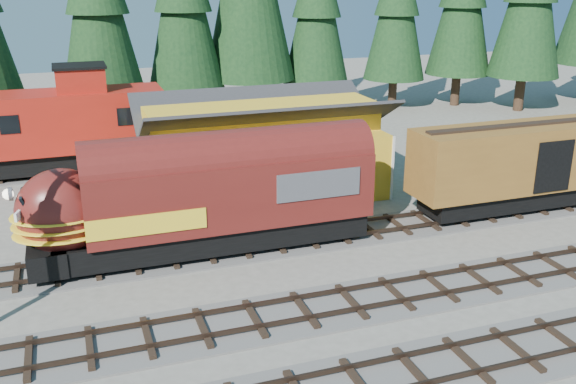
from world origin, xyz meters
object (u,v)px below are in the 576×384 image
object	(u,v)px
boxcar	(534,162)
pickup_truck_a	(109,216)
locomotive	(195,203)
depot	(263,140)
caboose	(66,125)

from	to	relation	value
boxcar	pickup_truck_a	distance (m)	20.44
boxcar	pickup_truck_a	world-z (taller)	boxcar
locomotive	pickup_truck_a	bearing A→B (deg)	132.68
locomotive	pickup_truck_a	xyz separation A→B (m)	(-3.27, 3.55, -1.48)
boxcar	locomotive	bearing A→B (deg)	180.00
depot	locomotive	bearing A→B (deg)	-127.17
caboose	pickup_truck_a	world-z (taller)	caboose
boxcar	caboose	world-z (taller)	caboose
locomotive	boxcar	bearing A→B (deg)	0.00
locomotive	caboose	bearing A→B (deg)	108.53
locomotive	caboose	distance (m)	14.77
boxcar	caboose	size ratio (longest dim) A/B	1.14
boxcar	caboose	distance (m)	25.65
locomotive	pickup_truck_a	size ratio (longest dim) A/B	2.33
pickup_truck_a	boxcar	bearing A→B (deg)	-95.59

